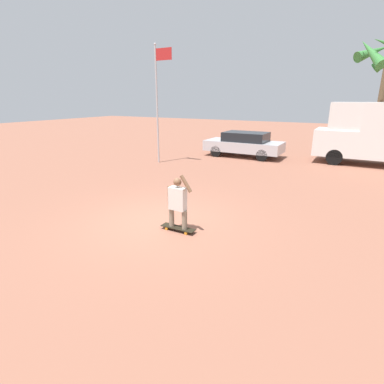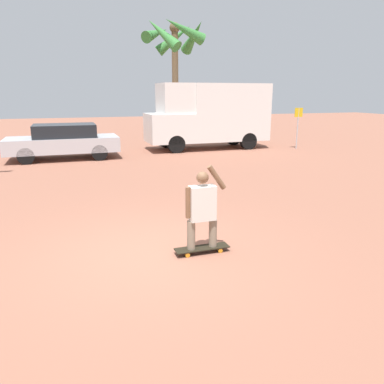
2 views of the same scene
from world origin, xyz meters
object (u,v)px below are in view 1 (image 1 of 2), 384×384
object	(u,v)px
skateboard	(178,228)
parked_car_silver	(244,144)
person_skateboarder	(178,201)
camper_van	(383,132)
flagpole	(158,97)

from	to	relation	value
skateboard	parked_car_silver	xyz separation A→B (m)	(-2.17, 10.91, 0.69)
person_skateboarder	parked_car_silver	world-z (taller)	person_skateboarder
camper_van	flagpole	world-z (taller)	flagpole
camper_van	flagpole	bearing A→B (deg)	-154.82
camper_van	parked_car_silver	bearing A→B (deg)	-172.10
skateboard	camper_van	bearing A→B (deg)	68.09
camper_van	flagpole	distance (m)	11.51
camper_van	parked_car_silver	size ratio (longest dim) A/B	1.33
flagpole	camper_van	bearing A→B (deg)	25.18
skateboard	flagpole	xyz separation A→B (m)	(-5.53, 7.03, 3.34)
flagpole	parked_car_silver	bearing A→B (deg)	49.11
person_skateboarder	camper_van	size ratio (longest dim) A/B	0.24
camper_van	person_skateboarder	bearing A→B (deg)	-111.91
parked_car_silver	flagpole	bearing A→B (deg)	-130.89
skateboard	camper_van	world-z (taller)	camper_van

